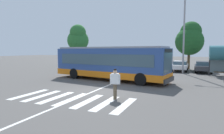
{
  "coord_description": "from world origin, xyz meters",
  "views": [
    {
      "loc": [
        5.87,
        -11.12,
        2.73
      ],
      "look_at": [
        -0.47,
        4.0,
        1.3
      ],
      "focal_mm": 30.51,
      "sensor_mm": 36.0,
      "label": 1
    }
  ],
  "objects_px": {
    "city_transit_bus": "(109,63)",
    "parked_car_black": "(121,64)",
    "parked_car_white": "(180,65)",
    "background_tree_right": "(190,39)",
    "parked_car_red": "(160,65)",
    "background_tree_left": "(78,38)",
    "parked_car_teal": "(141,64)",
    "twin_arm_street_lamp": "(184,20)",
    "parked_car_blue": "(106,63)",
    "parked_car_charcoal": "(203,66)",
    "pedestrian_crossing_street": "(115,82)"
  },
  "relations": [
    {
      "from": "parked_car_teal",
      "to": "parked_car_white",
      "type": "distance_m",
      "value": 5.35
    },
    {
      "from": "parked_car_white",
      "to": "parked_car_black",
      "type": "bearing_deg",
      "value": -177.25
    },
    {
      "from": "parked_car_red",
      "to": "background_tree_left",
      "type": "height_order",
      "value": "background_tree_left"
    },
    {
      "from": "parked_car_blue",
      "to": "background_tree_left",
      "type": "xyz_separation_m",
      "value": [
        -6.04,
        1.72,
        4.07
      ]
    },
    {
      "from": "city_transit_bus",
      "to": "parked_car_charcoal",
      "type": "relative_size",
      "value": 2.53
    },
    {
      "from": "parked_car_red",
      "to": "parked_car_white",
      "type": "height_order",
      "value": "same"
    },
    {
      "from": "city_transit_bus",
      "to": "parked_car_black",
      "type": "bearing_deg",
      "value": 104.23
    },
    {
      "from": "parked_car_white",
      "to": "background_tree_left",
      "type": "distance_m",
      "value": 17.39
    },
    {
      "from": "parked_car_charcoal",
      "to": "twin_arm_street_lamp",
      "type": "relative_size",
      "value": 0.44
    },
    {
      "from": "parked_car_red",
      "to": "parked_car_white",
      "type": "distance_m",
      "value": 2.57
    },
    {
      "from": "city_transit_bus",
      "to": "background_tree_right",
      "type": "height_order",
      "value": "background_tree_right"
    },
    {
      "from": "pedestrian_crossing_street",
      "to": "background_tree_right",
      "type": "height_order",
      "value": "background_tree_right"
    },
    {
      "from": "parked_car_charcoal",
      "to": "city_transit_bus",
      "type": "bearing_deg",
      "value": -130.07
    },
    {
      "from": "pedestrian_crossing_street",
      "to": "background_tree_left",
      "type": "height_order",
      "value": "background_tree_left"
    },
    {
      "from": "parked_car_blue",
      "to": "background_tree_right",
      "type": "bearing_deg",
      "value": 15.48
    },
    {
      "from": "background_tree_right",
      "to": "parked_car_black",
      "type": "bearing_deg",
      "value": -158.59
    },
    {
      "from": "background_tree_right",
      "to": "parked_car_blue",
      "type": "bearing_deg",
      "value": -164.52
    },
    {
      "from": "parked_car_blue",
      "to": "twin_arm_street_lamp",
      "type": "bearing_deg",
      "value": -12.37
    },
    {
      "from": "parked_car_white",
      "to": "parked_car_teal",
      "type": "bearing_deg",
      "value": 178.69
    },
    {
      "from": "twin_arm_street_lamp",
      "to": "parked_car_white",
      "type": "bearing_deg",
      "value": 99.87
    },
    {
      "from": "city_transit_bus",
      "to": "parked_car_red",
      "type": "bearing_deg",
      "value": 73.41
    },
    {
      "from": "parked_car_white",
      "to": "parked_car_charcoal",
      "type": "height_order",
      "value": "same"
    },
    {
      "from": "parked_car_black",
      "to": "parked_car_red",
      "type": "relative_size",
      "value": 1.0
    },
    {
      "from": "city_transit_bus",
      "to": "parked_car_white",
      "type": "relative_size",
      "value": 2.51
    },
    {
      "from": "city_transit_bus",
      "to": "background_tree_right",
      "type": "distance_m",
      "value": 15.45
    },
    {
      "from": "parked_car_teal",
      "to": "twin_arm_street_lamp",
      "type": "distance_m",
      "value": 8.37
    },
    {
      "from": "pedestrian_crossing_street",
      "to": "parked_car_black",
      "type": "bearing_deg",
      "value": 109.05
    },
    {
      "from": "parked_car_black",
      "to": "background_tree_right",
      "type": "distance_m",
      "value": 10.56
    },
    {
      "from": "city_transit_bus",
      "to": "parked_car_charcoal",
      "type": "height_order",
      "value": "city_transit_bus"
    },
    {
      "from": "twin_arm_street_lamp",
      "to": "city_transit_bus",
      "type": "bearing_deg",
      "value": -127.61
    },
    {
      "from": "parked_car_black",
      "to": "twin_arm_street_lamp",
      "type": "relative_size",
      "value": 0.44
    },
    {
      "from": "parked_car_black",
      "to": "parked_car_charcoal",
      "type": "distance_m",
      "value": 10.89
    },
    {
      "from": "parked_car_black",
      "to": "background_tree_right",
      "type": "relative_size",
      "value": 0.66
    },
    {
      "from": "city_transit_bus",
      "to": "parked_car_black",
      "type": "height_order",
      "value": "city_transit_bus"
    },
    {
      "from": "parked_car_red",
      "to": "parked_car_charcoal",
      "type": "relative_size",
      "value": 1.01
    },
    {
      "from": "parked_car_teal",
      "to": "parked_car_white",
      "type": "xyz_separation_m",
      "value": [
        5.35,
        -0.12,
        0.0
      ]
    },
    {
      "from": "parked_car_red",
      "to": "twin_arm_street_lamp",
      "type": "height_order",
      "value": "twin_arm_street_lamp"
    },
    {
      "from": "parked_car_red",
      "to": "background_tree_left",
      "type": "relative_size",
      "value": 0.64
    },
    {
      "from": "parked_car_charcoal",
      "to": "pedestrian_crossing_street",
      "type": "bearing_deg",
      "value": -107.9
    },
    {
      "from": "twin_arm_street_lamp",
      "to": "parked_car_teal",
      "type": "bearing_deg",
      "value": 155.56
    },
    {
      "from": "parked_car_white",
      "to": "twin_arm_street_lamp",
      "type": "height_order",
      "value": "twin_arm_street_lamp"
    },
    {
      "from": "parked_car_black",
      "to": "parked_car_white",
      "type": "distance_m",
      "value": 8.21
    },
    {
      "from": "background_tree_left",
      "to": "background_tree_right",
      "type": "distance_m",
      "value": 17.91
    },
    {
      "from": "parked_car_red",
      "to": "parked_car_white",
      "type": "bearing_deg",
      "value": 1.32
    },
    {
      "from": "parked_car_blue",
      "to": "parked_car_white",
      "type": "height_order",
      "value": "same"
    },
    {
      "from": "pedestrian_crossing_street",
      "to": "background_tree_left",
      "type": "xyz_separation_m",
      "value": [
        -14.27,
        18.41,
        3.86
      ]
    },
    {
      "from": "city_transit_bus",
      "to": "parked_car_red",
      "type": "xyz_separation_m",
      "value": [
        3.09,
        10.36,
        -0.82
      ]
    },
    {
      "from": "twin_arm_street_lamp",
      "to": "background_tree_left",
      "type": "bearing_deg",
      "value": 166.39
    },
    {
      "from": "twin_arm_street_lamp",
      "to": "background_tree_right",
      "type": "height_order",
      "value": "twin_arm_street_lamp"
    },
    {
      "from": "parked_car_black",
      "to": "background_tree_right",
      "type": "bearing_deg",
      "value": 21.41
    }
  ]
}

